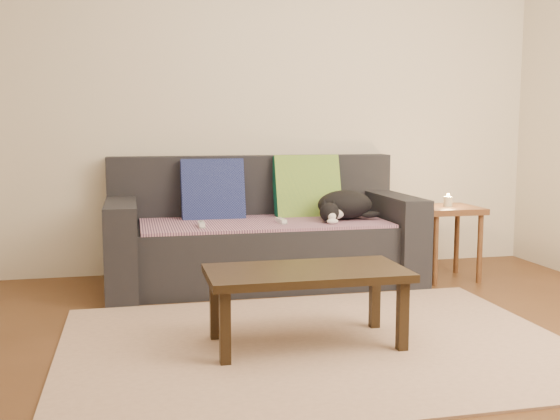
{
  "coord_description": "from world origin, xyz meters",
  "views": [
    {
      "loc": [
        -0.87,
        -2.86,
        1.08
      ],
      "look_at": [
        0.05,
        1.2,
        0.55
      ],
      "focal_mm": 42.0,
      "sensor_mm": 36.0,
      "label": 1
    }
  ],
  "objects_px": {
    "sofa": "(261,238)",
    "wii_remote_a": "(201,224)",
    "side_table": "(447,219)",
    "coffee_table": "(306,279)",
    "wii_remote_b": "(281,221)",
    "cat": "(344,206)"
  },
  "relations": [
    {
      "from": "sofa",
      "to": "wii_remote_a",
      "type": "xyz_separation_m",
      "value": [
        -0.44,
        -0.25,
        0.15
      ]
    },
    {
      "from": "wii_remote_a",
      "to": "side_table",
      "type": "xyz_separation_m",
      "value": [
        1.75,
        0.03,
        -0.03
      ]
    },
    {
      "from": "wii_remote_a",
      "to": "coffee_table",
      "type": "bearing_deg",
      "value": -160.44
    },
    {
      "from": "wii_remote_a",
      "to": "wii_remote_b",
      "type": "relative_size",
      "value": 1.0
    },
    {
      "from": "wii_remote_b",
      "to": "side_table",
      "type": "xyz_separation_m",
      "value": [
        1.21,
        -0.02,
        -0.03
      ]
    },
    {
      "from": "wii_remote_b",
      "to": "cat",
      "type": "bearing_deg",
      "value": -85.54
    },
    {
      "from": "side_table",
      "to": "cat",
      "type": "bearing_deg",
      "value": 173.39
    },
    {
      "from": "sofa",
      "to": "side_table",
      "type": "bearing_deg",
      "value": -9.5
    },
    {
      "from": "cat",
      "to": "wii_remote_b",
      "type": "relative_size",
      "value": 3.12
    },
    {
      "from": "wii_remote_a",
      "to": "wii_remote_b",
      "type": "distance_m",
      "value": 0.54
    },
    {
      "from": "wii_remote_b",
      "to": "side_table",
      "type": "distance_m",
      "value": 1.21
    },
    {
      "from": "cat",
      "to": "wii_remote_a",
      "type": "relative_size",
      "value": 3.12
    },
    {
      "from": "wii_remote_a",
      "to": "side_table",
      "type": "relative_size",
      "value": 0.29
    },
    {
      "from": "sofa",
      "to": "wii_remote_b",
      "type": "distance_m",
      "value": 0.27
    },
    {
      "from": "cat",
      "to": "wii_remote_b",
      "type": "height_order",
      "value": "cat"
    },
    {
      "from": "sofa",
      "to": "wii_remote_b",
      "type": "bearing_deg",
      "value": -64.52
    },
    {
      "from": "wii_remote_a",
      "to": "wii_remote_b",
      "type": "xyz_separation_m",
      "value": [
        0.54,
        0.05,
        0.0
      ]
    },
    {
      "from": "wii_remote_a",
      "to": "coffee_table",
      "type": "xyz_separation_m",
      "value": [
        0.39,
        -1.16,
        -0.11
      ]
    },
    {
      "from": "coffee_table",
      "to": "cat",
      "type": "bearing_deg",
      "value": 64.45
    },
    {
      "from": "wii_remote_b",
      "to": "side_table",
      "type": "height_order",
      "value": "side_table"
    },
    {
      "from": "cat",
      "to": "side_table",
      "type": "bearing_deg",
      "value": -14.02
    },
    {
      "from": "cat",
      "to": "wii_remote_a",
      "type": "height_order",
      "value": "cat"
    }
  ]
}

